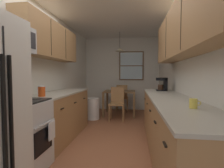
{
  "coord_description": "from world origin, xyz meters",
  "views": [
    {
      "loc": [
        0.45,
        -2.52,
        1.24
      ],
      "look_at": [
        -0.06,
        1.38,
        1.03
      ],
      "focal_mm": 27.46,
      "sensor_mm": 36.0,
      "label": 1
    }
  ],
  "objects_px": {
    "trash_bin": "(93,109)",
    "table_serving_bowl": "(119,90)",
    "stove_range": "(20,135)",
    "storage_canister": "(42,91)",
    "mug_by_coffeemaker": "(194,103)",
    "dining_table": "(120,95)",
    "coffee_maker": "(163,84)",
    "microwave_over_range": "(9,38)",
    "dining_chair_near": "(117,102)",
    "dining_chair_far": "(122,96)"
  },
  "relations": [
    {
      "from": "dining_table",
      "to": "dining_chair_far",
      "type": "height_order",
      "value": "dining_chair_far"
    },
    {
      "from": "microwave_over_range",
      "to": "coffee_maker",
      "type": "bearing_deg",
      "value": 39.69
    },
    {
      "from": "storage_canister",
      "to": "table_serving_bowl",
      "type": "relative_size",
      "value": 0.79
    },
    {
      "from": "dining_chair_near",
      "to": "storage_canister",
      "type": "xyz_separation_m",
      "value": [
        -0.98,
        -2.12,
        0.49
      ]
    },
    {
      "from": "microwave_over_range",
      "to": "table_serving_bowl",
      "type": "bearing_deg",
      "value": 72.12
    },
    {
      "from": "stove_range",
      "to": "dining_chair_near",
      "type": "height_order",
      "value": "stove_range"
    },
    {
      "from": "storage_canister",
      "to": "dining_chair_near",
      "type": "bearing_deg",
      "value": 65.18
    },
    {
      "from": "microwave_over_range",
      "to": "storage_canister",
      "type": "relative_size",
      "value": 3.54
    },
    {
      "from": "coffee_maker",
      "to": "table_serving_bowl",
      "type": "height_order",
      "value": "coffee_maker"
    },
    {
      "from": "coffee_maker",
      "to": "mug_by_coffeemaker",
      "type": "relative_size",
      "value": 2.44
    },
    {
      "from": "trash_bin",
      "to": "table_serving_bowl",
      "type": "xyz_separation_m",
      "value": [
        0.67,
        0.68,
        0.48
      ]
    },
    {
      "from": "dining_table",
      "to": "coffee_maker",
      "type": "distance_m",
      "value": 1.87
    },
    {
      "from": "dining_chair_near",
      "to": "mug_by_coffeemaker",
      "type": "bearing_deg",
      "value": -69.28
    },
    {
      "from": "microwave_over_range",
      "to": "trash_bin",
      "type": "distance_m",
      "value": 3.04
    },
    {
      "from": "storage_canister",
      "to": "coffee_maker",
      "type": "relative_size",
      "value": 0.61
    },
    {
      "from": "storage_canister",
      "to": "stove_range",
      "type": "bearing_deg",
      "value": -89.41
    },
    {
      "from": "mug_by_coffeemaker",
      "to": "trash_bin",
      "type": "bearing_deg",
      "value": 121.76
    },
    {
      "from": "microwave_over_range",
      "to": "table_serving_bowl",
      "type": "distance_m",
      "value": 3.63
    },
    {
      "from": "storage_canister",
      "to": "table_serving_bowl",
      "type": "distance_m",
      "value": 2.98
    },
    {
      "from": "dining_table",
      "to": "dining_chair_near",
      "type": "distance_m",
      "value": 0.63
    },
    {
      "from": "stove_range",
      "to": "dining_table",
      "type": "xyz_separation_m",
      "value": [
        0.99,
        3.28,
        0.16
      ]
    },
    {
      "from": "storage_canister",
      "to": "coffee_maker",
      "type": "xyz_separation_m",
      "value": [
        2.06,
        1.26,
        0.06
      ]
    },
    {
      "from": "stove_range",
      "to": "storage_canister",
      "type": "distance_m",
      "value": 0.75
    },
    {
      "from": "microwave_over_range",
      "to": "mug_by_coffeemaker",
      "type": "relative_size",
      "value": 5.25
    },
    {
      "from": "dining_chair_near",
      "to": "dining_chair_far",
      "type": "xyz_separation_m",
      "value": [
        0.05,
        1.23,
        0.0
      ]
    },
    {
      "from": "stove_range",
      "to": "storage_canister",
      "type": "bearing_deg",
      "value": 90.59
    },
    {
      "from": "mug_by_coffeemaker",
      "to": "dining_table",
      "type": "bearing_deg",
      "value": 107.0
    },
    {
      "from": "microwave_over_range",
      "to": "trash_bin",
      "type": "bearing_deg",
      "value": 81.31
    },
    {
      "from": "stove_range",
      "to": "coffee_maker",
      "type": "xyz_separation_m",
      "value": [
        2.05,
        1.8,
        0.58
      ]
    },
    {
      "from": "trash_bin",
      "to": "dining_table",
      "type": "bearing_deg",
      "value": 41.23
    },
    {
      "from": "dining_chair_near",
      "to": "trash_bin",
      "type": "distance_m",
      "value": 0.71
    },
    {
      "from": "dining_table",
      "to": "storage_canister",
      "type": "relative_size",
      "value": 5.58
    },
    {
      "from": "microwave_over_range",
      "to": "storage_canister",
      "type": "xyz_separation_m",
      "value": [
        0.11,
        0.54,
        -0.72
      ]
    },
    {
      "from": "coffee_maker",
      "to": "microwave_over_range",
      "type": "bearing_deg",
      "value": -140.31
    },
    {
      "from": "trash_bin",
      "to": "coffee_maker",
      "type": "distance_m",
      "value": 2.1
    },
    {
      "from": "stove_range",
      "to": "coffee_maker",
      "type": "relative_size",
      "value": 3.92
    },
    {
      "from": "dining_table",
      "to": "table_serving_bowl",
      "type": "height_order",
      "value": "table_serving_bowl"
    },
    {
      "from": "dining_chair_far",
      "to": "trash_bin",
      "type": "height_order",
      "value": "dining_chair_far"
    },
    {
      "from": "trash_bin",
      "to": "stove_range",
      "type": "bearing_deg",
      "value": -96.3
    },
    {
      "from": "dining_chair_far",
      "to": "trash_bin",
      "type": "relative_size",
      "value": 1.52
    },
    {
      "from": "stove_range",
      "to": "coffee_maker",
      "type": "height_order",
      "value": "coffee_maker"
    },
    {
      "from": "dining_table",
      "to": "mug_by_coffeemaker",
      "type": "bearing_deg",
      "value": -73.0
    },
    {
      "from": "coffee_maker",
      "to": "mug_by_coffeemaker",
      "type": "height_order",
      "value": "coffee_maker"
    },
    {
      "from": "dining_chair_near",
      "to": "storage_canister",
      "type": "distance_m",
      "value": 2.39
    },
    {
      "from": "trash_bin",
      "to": "coffee_maker",
      "type": "height_order",
      "value": "coffee_maker"
    },
    {
      "from": "microwave_over_range",
      "to": "dining_table",
      "type": "height_order",
      "value": "microwave_over_range"
    },
    {
      "from": "microwave_over_range",
      "to": "dining_chair_far",
      "type": "xyz_separation_m",
      "value": [
        1.14,
        3.9,
        -1.2
      ]
    },
    {
      "from": "stove_range",
      "to": "dining_chair_near",
      "type": "xyz_separation_m",
      "value": [
        0.98,
        2.66,
        0.03
      ]
    },
    {
      "from": "stove_range",
      "to": "trash_bin",
      "type": "relative_size",
      "value": 1.86
    },
    {
      "from": "storage_canister",
      "to": "microwave_over_range",
      "type": "bearing_deg",
      "value": -101.3
    }
  ]
}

